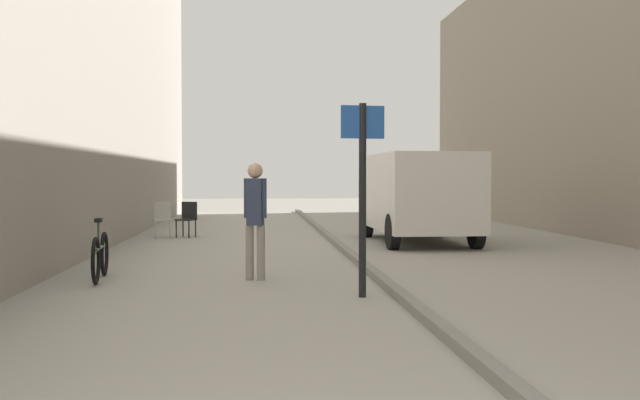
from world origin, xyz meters
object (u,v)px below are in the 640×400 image
bicycle_leaning (100,256)px  cafe_chair_by_doorway (163,217)px  delivery_van (418,195)px  cafe_chair_near_window (187,217)px  pedestrian_main_foreground (255,213)px  street_sign_post (363,182)px

bicycle_leaning → cafe_chair_by_doorway: (-0.02, 8.20, 0.17)m
delivery_van → cafe_chair_near_window: bearing=158.7°
pedestrian_main_foreground → cafe_chair_by_doorway: (-2.44, 8.40, -0.51)m
delivery_van → cafe_chair_near_window: size_ratio=5.37×
bicycle_leaning → cafe_chair_by_doorway: 8.20m
pedestrian_main_foreground → bicycle_leaning: 2.52m
bicycle_leaning → street_sign_post: bearing=-31.7°
pedestrian_main_foreground → bicycle_leaning: size_ratio=1.03×
street_sign_post → cafe_chair_near_window: (-3.23, 10.22, -1.00)m
street_sign_post → cafe_chair_near_window: bearing=-80.5°
bicycle_leaning → cafe_chair_near_window: bearing=81.4°
pedestrian_main_foreground → cafe_chair_by_doorway: pedestrian_main_foreground is taller
delivery_van → cafe_chair_near_window: delivery_van is taller
delivery_van → street_sign_post: bearing=-108.2°
delivery_van → street_sign_post: 8.47m
pedestrian_main_foreground → street_sign_post: 2.34m
street_sign_post → cafe_chair_by_doorway: (-3.87, 10.19, -1.00)m
pedestrian_main_foreground → street_sign_post: street_sign_post is taller
delivery_van → cafe_chair_by_doorway: delivery_van is taller
street_sign_post → bicycle_leaning: 4.49m
pedestrian_main_foreground → cafe_chair_near_window: (-1.80, 8.43, -0.51)m
delivery_van → pedestrian_main_foreground: bearing=-123.0°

